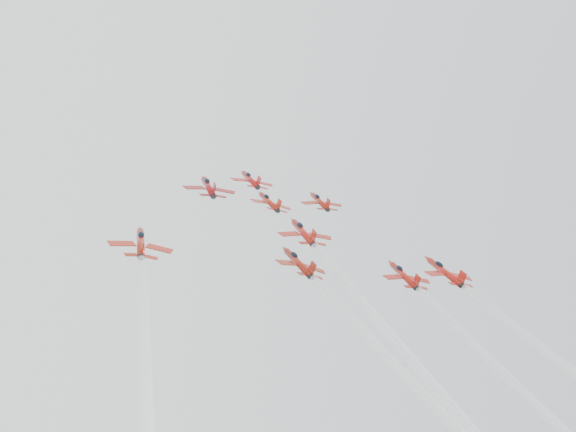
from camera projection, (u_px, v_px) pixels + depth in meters
name	position (u px, v px, depth m)	size (l,w,h in m)	color
jet_lead	(250.00, 179.00, 139.79)	(9.75, 11.92, 9.30)	#B01012
jet_row2_left	(208.00, 186.00, 125.62)	(10.49, 12.83, 10.00)	maroon
jet_row2_center	(269.00, 201.00, 126.49)	(8.86, 10.83, 8.45)	#9F1E0F
jet_row2_right	(320.00, 201.00, 136.99)	(9.28, 11.35, 8.85)	#9B1B0E
jet_center	(454.00, 395.00, 70.47)	(9.96, 86.87, 67.18)	#AB1C10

